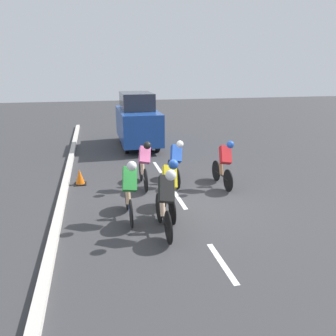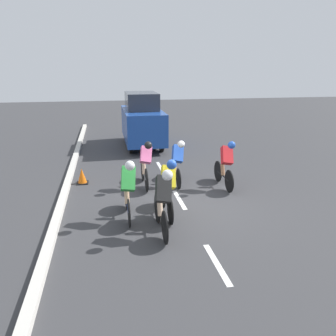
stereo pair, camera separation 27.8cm
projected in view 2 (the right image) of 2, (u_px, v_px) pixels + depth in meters
The scene contains 13 objects.
ground_plane at pixel (182, 203), 8.93m from camera, with size 60.00×60.00×0.00m, color #38383A.
lane_stripe_near at pixel (217, 264), 6.18m from camera, with size 0.12×1.40×0.01m, color white.
lane_stripe_mid at pixel (179, 200), 9.18m from camera, with size 0.12×1.40×0.01m, color white.
lane_stripe_far at pixel (160, 167), 12.19m from camera, with size 0.12×1.40×0.01m, color white.
curb at pixel (61, 206), 8.59m from camera, with size 0.20×25.60×0.14m, color beige.
cyclist_black at pixel (163, 199), 7.10m from camera, with size 0.41×1.73×1.55m.
cyclist_blue at pixel (177, 161), 10.20m from camera, with size 0.43×1.64×1.46m.
cyclist_green at pixel (128, 187), 7.80m from camera, with size 0.39×1.66×1.54m.
cyclist_red at pixel (226, 163), 9.92m from camera, with size 0.40×1.67×1.50m.
cyclist_yellow at pixel (168, 186), 7.93m from camera, with size 0.39×1.69×1.53m.
cyclist_pink at pixel (145, 163), 9.98m from camera, with size 0.41×1.73×1.48m.
support_car at pixel (142, 120), 15.21m from camera, with size 1.70×4.06×2.46m.
traffic_cone at pixel (82, 176), 10.43m from camera, with size 0.36×0.36×0.49m.
Camera 2 is at (1.92, 8.03, 3.54)m, focal length 35.00 mm.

